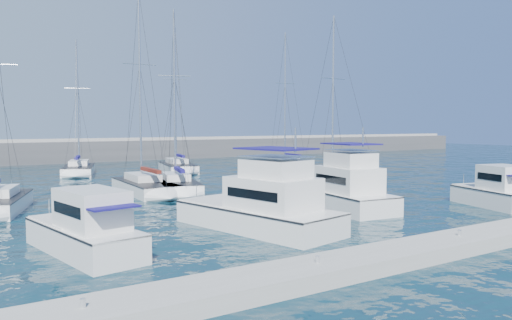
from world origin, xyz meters
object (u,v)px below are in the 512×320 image
sailboat_mid_d (338,182)px  sailboat_back_c (288,166)px  sailboat_mid_b (145,186)px  sailboat_back_a (79,170)px  motor_yacht_stbd_outer (498,193)px  motor_yacht_stbd_inner (342,192)px  motor_yacht_port_outer (86,232)px  sailboat_back_b (178,167)px  motor_yacht_port_inner (263,208)px  sailboat_mid_c (177,186)px

sailboat_mid_d → sailboat_back_c: bearing=66.5°
sailboat_mid_b → sailboat_back_a: (-0.78, 18.59, -0.01)m
motor_yacht_stbd_outer → motor_yacht_stbd_inner: bearing=167.6°
motor_yacht_stbd_inner → sailboat_mid_b: (-8.07, 14.21, -0.60)m
sailboat_back_a → motor_yacht_port_outer: bearing=-85.3°
motor_yacht_port_outer → sailboat_back_b: size_ratio=0.43×
motor_yacht_port_inner → sailboat_back_b: sailboat_back_b is taller
sailboat_mid_b → motor_yacht_stbd_inner: bearing=-57.8°
sailboat_mid_b → sailboat_back_b: size_ratio=0.95×
sailboat_back_a → motor_yacht_port_inner: bearing=-71.2°
sailboat_mid_c → sailboat_mid_d: sailboat_mid_d is taller
sailboat_back_b → motor_yacht_stbd_outer: bearing=-65.1°
motor_yacht_port_inner → sailboat_back_c: sailboat_back_c is taller
sailboat_back_b → motor_yacht_stbd_inner: bearing=-80.7°
sailboat_back_c → sailboat_mid_c: bearing=-143.4°
sailboat_mid_b → sailboat_back_a: bearing=95.0°
sailboat_mid_b → sailboat_back_b: sailboat_back_b is taller
motor_yacht_port_inner → sailboat_mid_d: 18.64m
sailboat_back_c → sailboat_mid_b: bearing=-148.4°
sailboat_mid_b → sailboat_back_a: size_ratio=1.09×
motor_yacht_stbd_inner → sailboat_mid_c: (-5.73, 13.22, -0.60)m
motor_yacht_stbd_outer → sailboat_mid_b: bearing=147.7°
sailboat_mid_b → sailboat_back_a: sailboat_mid_b is taller
sailboat_mid_b → sailboat_back_a: 18.61m
motor_yacht_port_inner → motor_yacht_stbd_outer: 17.35m
motor_yacht_stbd_inner → motor_yacht_stbd_outer: motor_yacht_stbd_inner is taller
sailboat_back_a → sailboat_back_c: bearing=-4.9°
motor_yacht_stbd_inner → sailboat_back_a: bearing=111.9°
motor_yacht_port_inner → sailboat_mid_c: bearing=70.2°
sailboat_mid_c → sailboat_mid_d: (12.89, -4.87, -0.01)m
motor_yacht_stbd_inner → sailboat_back_c: 27.21m
sailboat_mid_c → sailboat_back_a: sailboat_back_a is taller
motor_yacht_port_inner → sailboat_mid_d: size_ratio=0.65×
motor_yacht_port_outer → sailboat_mid_b: 19.03m
sailboat_mid_d → sailboat_back_c: 16.59m
sailboat_mid_c → sailboat_back_b: size_ratio=0.87×
motor_yacht_port_outer → sailboat_back_c: sailboat_back_c is taller
motor_yacht_port_outer → sailboat_mid_d: size_ratio=0.49×
motor_yacht_stbd_inner → sailboat_mid_b: bearing=126.4°
sailboat_back_b → motor_yacht_port_inner: bearing=-93.9°
sailboat_back_a → sailboat_back_c: size_ratio=0.91×
motor_yacht_port_outer → motor_yacht_stbd_inner: (16.79, 2.69, 0.19)m
sailboat_back_b → sailboat_back_a: bearing=176.6°
motor_yacht_port_inner → sailboat_mid_b: (-0.19, 16.86, -0.60)m
sailboat_back_b → sailboat_back_c: (11.49, -6.00, 0.01)m
motor_yacht_stbd_outer → sailboat_mid_c: 23.57m
sailboat_mid_c → sailboat_back_c: size_ratio=0.90×
motor_yacht_port_outer → motor_yacht_port_inner: motor_yacht_port_inner is taller
motor_yacht_stbd_outer → sailboat_back_a: bearing=131.2°
sailboat_mid_b → motor_yacht_port_inner: bearing=-86.7°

